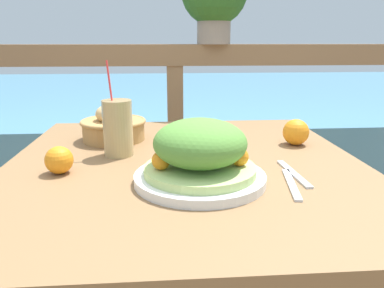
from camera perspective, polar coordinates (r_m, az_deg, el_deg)
The scene contains 10 objects.
patio_table at distance 1.01m, azimuth -1.04°, elevation -8.51°, with size 0.91×0.99×0.78m.
railing_fence at distance 1.69m, azimuth -2.58°, elevation 5.96°, with size 2.80×0.08×1.06m.
sea_backdrop at distance 4.25m, azimuth -3.64°, elevation 4.68°, with size 12.00×4.00×0.55m.
salad_plate at distance 0.81m, azimuth 1.23°, elevation -1.77°, with size 0.29×0.29×0.14m.
drink_glass at distance 1.02m, azimuth -11.23°, elevation 2.42°, with size 0.08×0.08×0.25m.
bread_basket at distance 1.19m, azimuth -11.88°, elevation 2.75°, with size 0.20×0.20×0.12m.
fork at distance 0.84m, azimuth 14.90°, elevation -5.90°, with size 0.05×0.18×0.00m.
knife at distance 0.91m, azimuth 15.21°, elevation -4.35°, with size 0.03×0.18×0.00m.
orange_near_basket at distance 1.16m, azimuth 15.55°, elevation 1.76°, with size 0.08×0.08×0.08m.
orange_near_glass at distance 0.93m, azimuth -19.60°, elevation -2.32°, with size 0.07×0.07×0.07m.
Camera 1 is at (-0.05, -0.92, 1.08)m, focal length 35.00 mm.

